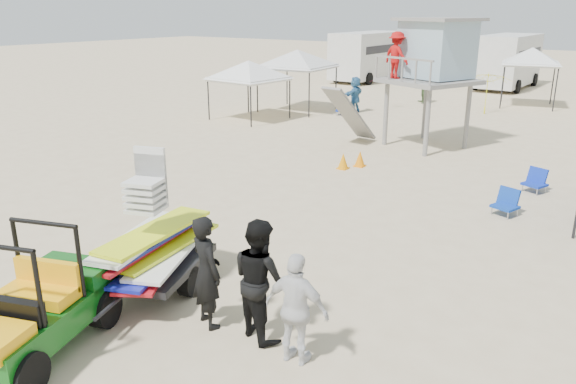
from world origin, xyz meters
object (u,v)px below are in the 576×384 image
Objects in this scene: utility_cart at (29,299)px; lifeguard_tower at (430,54)px; man_left at (207,272)px; surf_trailer at (155,242)px.

utility_cart is 0.62× the size of lifeguard_tower.
man_left is (1.52, 2.03, 0.05)m from utility_cart.
lifeguard_tower reaches higher than surf_trailer.
man_left is 13.93m from lifeguard_tower.
lifeguard_tower is (-0.56, 15.60, 2.41)m from utility_cart.
surf_trailer is 0.62× the size of lifeguard_tower.
surf_trailer is 1.55m from man_left.
man_left is at bearing -81.27° from lifeguard_tower.
man_left is at bearing -11.19° from surf_trailer.
surf_trailer is at bearing 89.91° from utility_cart.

